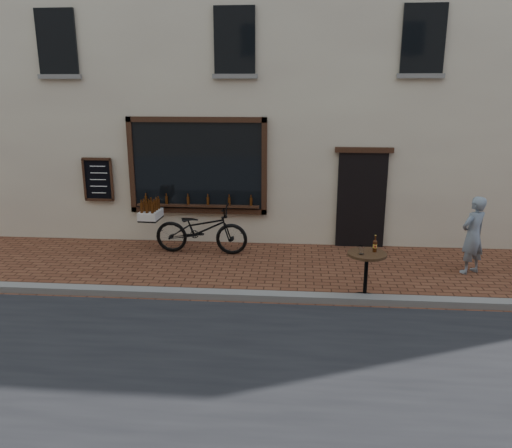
{
  "coord_description": "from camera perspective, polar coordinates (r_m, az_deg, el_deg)",
  "views": [
    {
      "loc": [
        0.43,
        -7.91,
        3.6
      ],
      "look_at": [
        -0.34,
        1.2,
        1.1
      ],
      "focal_mm": 35.0,
      "sensor_mm": 36.0,
      "label": 1
    }
  ],
  "objects": [
    {
      "name": "ground",
      "position": [
        8.7,
        1.6,
        -9.15
      ],
      "size": [
        90.0,
        90.0,
        0.0
      ],
      "primitive_type": "plane",
      "color": "#592E1C",
      "rests_on": "ground"
    },
    {
      "name": "bistro_table",
      "position": [
        8.87,
        12.52,
        -4.74
      ],
      "size": [
        0.67,
        0.67,
        1.16
      ],
      "color": "black",
      "rests_on": "ground"
    },
    {
      "name": "pedestrian",
      "position": [
        10.76,
        23.56,
        -1.18
      ],
      "size": [
        0.69,
        0.63,
        1.57
      ],
      "primitive_type": "imported",
      "rotation": [
        0.0,
        0.0,
        3.72
      ],
      "color": "gray",
      "rests_on": "ground"
    },
    {
      "name": "shop_building",
      "position": [
        14.49,
        3.33,
        20.8
      ],
      "size": [
        28.0,
        6.2,
        10.0
      ],
      "color": "beige",
      "rests_on": "ground"
    },
    {
      "name": "kerb",
      "position": [
        8.86,
        1.68,
        -8.26
      ],
      "size": [
        90.0,
        0.25,
        0.12
      ],
      "primitive_type": "cube",
      "color": "slate",
      "rests_on": "ground"
    },
    {
      "name": "cargo_bicycle",
      "position": [
        11.21,
        -6.48,
        -0.55
      ],
      "size": [
        2.43,
        0.82,
        1.17
      ],
      "rotation": [
        0.0,
        0.0,
        1.53
      ],
      "color": "black",
      "rests_on": "ground"
    }
  ]
}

